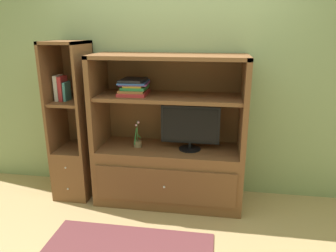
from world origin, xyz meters
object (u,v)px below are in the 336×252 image
magazine_stack (134,87)px  upright_book_row (62,89)px  media_console (169,157)px  bookshelf_tall (75,145)px  tv_monitor (190,127)px  potted_plant (138,142)px

magazine_stack → upright_book_row: upright_book_row is taller
media_console → bookshelf_tall: bearing=179.8°
media_console → upright_book_row: bearing=-179.6°
media_console → tv_monitor: bearing=-5.9°
magazine_stack → upright_book_row: (-0.77, -0.00, -0.04)m
media_console → magazine_stack: media_console is taller
media_console → bookshelf_tall: 1.04m
tv_monitor → magazine_stack: magazine_stack is taller
media_console → potted_plant: bearing=-174.9°
magazine_stack → media_console: bearing=0.8°
tv_monitor → bookshelf_tall: bookshelf_tall is taller
magazine_stack → upright_book_row: size_ratio=1.34×
upright_book_row → bookshelf_tall: bearing=7.6°
bookshelf_tall → upright_book_row: size_ratio=6.37×
media_console → magazine_stack: 0.82m
potted_plant → upright_book_row: bearing=178.4°
magazine_stack → bookshelf_tall: 0.95m
tv_monitor → potted_plant: size_ratio=2.09×
magazine_stack → upright_book_row: 0.77m
media_console → tv_monitor: size_ratio=2.62×
tv_monitor → upright_book_row: size_ratio=2.26×
magazine_stack → tv_monitor: bearing=-1.8°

